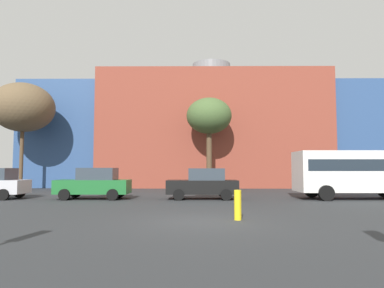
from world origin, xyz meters
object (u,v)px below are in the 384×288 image
(parked_car_2, at_px, (203,184))
(white_bus, at_px, (356,171))
(parked_car_1, at_px, (95,183))
(bare_tree_0, at_px, (209,117))
(bare_tree_1, at_px, (23,108))
(bollard_yellow_0, at_px, (238,205))

(parked_car_2, bearing_deg, white_bus, -179.49)
(parked_car_1, xyz_separation_m, bare_tree_0, (6.92, 8.39, 5.09))
(parked_car_1, distance_m, bare_tree_1, 12.96)
(parked_car_2, distance_m, bollard_yellow_0, 8.20)
(parked_car_2, height_order, bare_tree_1, bare_tree_1)
(bare_tree_1, bearing_deg, parked_car_2, -29.18)
(parked_car_1, bearing_deg, white_bus, -179.70)
(bollard_yellow_0, bearing_deg, parked_car_1, 131.45)
(parked_car_2, bearing_deg, parked_car_1, -0.00)
(parked_car_2, xyz_separation_m, white_bus, (8.79, 0.08, 0.75))
(parked_car_2, xyz_separation_m, bare_tree_0, (0.70, 8.39, 5.10))
(parked_car_1, height_order, bare_tree_0, bare_tree_0)
(white_bus, height_order, bare_tree_1, bare_tree_1)
(parked_car_2, distance_m, bare_tree_1, 17.60)
(parked_car_1, relative_size, white_bus, 0.60)
(parked_car_1, bearing_deg, bare_tree_0, -129.50)
(bare_tree_1, height_order, bollard_yellow_0, bare_tree_1)
(white_bus, xyz_separation_m, bollard_yellow_0, (-7.83, -8.21, -1.12))
(parked_car_1, relative_size, bare_tree_0, 0.54)
(parked_car_2, relative_size, bare_tree_0, 0.53)
(bare_tree_0, bearing_deg, parked_car_1, -129.50)
(bare_tree_0, xyz_separation_m, bollard_yellow_0, (0.26, -16.53, -5.47))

